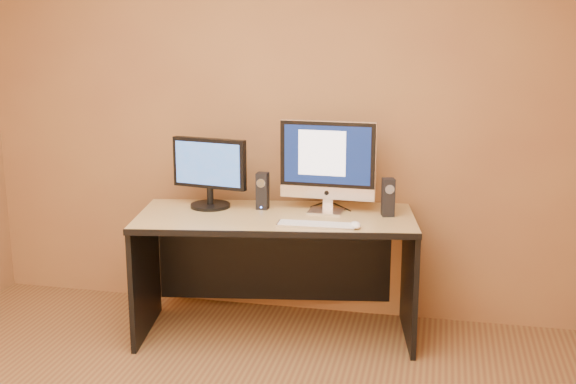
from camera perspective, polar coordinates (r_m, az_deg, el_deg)
walls at (r=2.84m, az=-10.57°, el=0.69°), size 4.00×4.00×2.60m
desk at (r=4.48m, az=-0.97°, el=-6.61°), size 1.76×0.99×0.77m
imac at (r=4.38m, az=3.08°, el=2.06°), size 0.60×0.24×0.57m
second_monitor at (r=4.53m, az=-6.21°, el=1.49°), size 0.54×0.33×0.44m
speaker_left at (r=4.49m, az=-2.02°, el=0.09°), size 0.07×0.08×0.23m
speaker_right at (r=4.36m, az=7.92°, el=-0.41°), size 0.09×0.09×0.23m
keyboard at (r=4.13m, az=2.22°, el=-2.60°), size 0.45×0.13×0.02m
mouse at (r=4.10m, az=5.36°, el=-2.60°), size 0.09×0.12×0.04m
cable_a at (r=4.55m, az=4.24°, el=-1.17°), size 0.15×0.19×0.01m
cable_b at (r=4.61m, az=2.46°, el=-0.95°), size 0.08×0.18×0.01m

